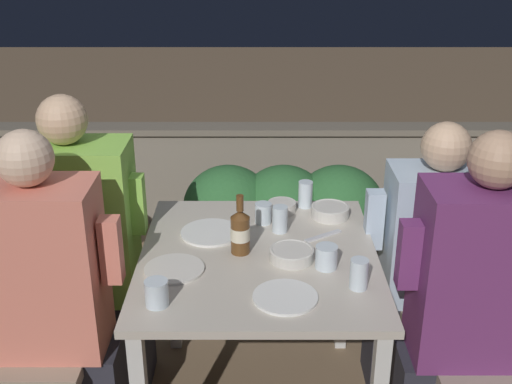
% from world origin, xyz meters
% --- Properties ---
extents(parapet_wall, '(9.00, 0.18, 0.66)m').
position_xyz_m(parapet_wall, '(0.00, 1.82, 0.33)').
color(parapet_wall, gray).
rests_on(parapet_wall, ground_plane).
extents(dining_table, '(0.88, 0.96, 0.73)m').
position_xyz_m(dining_table, '(0.00, 0.00, 0.64)').
color(dining_table, '#BCB2A3').
rests_on(dining_table, ground_plane).
extents(planter_hedge, '(1.05, 0.47, 0.71)m').
position_xyz_m(planter_hedge, '(0.13, 0.96, 0.39)').
color(planter_hedge, brown).
rests_on(planter_hedge, ground_plane).
extents(chair_left_near, '(0.42, 0.42, 0.85)m').
position_xyz_m(chair_left_near, '(-0.92, -0.15, 0.51)').
color(chair_left_near, gray).
rests_on(chair_left_near, ground_plane).
extents(person_coral_top, '(0.49, 0.26, 1.27)m').
position_xyz_m(person_coral_top, '(-0.73, -0.15, 0.63)').
color(person_coral_top, '#282833').
rests_on(person_coral_top, ground_plane).
extents(chair_left_far, '(0.42, 0.42, 0.85)m').
position_xyz_m(chair_left_far, '(-0.89, 0.20, 0.51)').
color(chair_left_far, gray).
rests_on(chair_left_far, ground_plane).
extents(person_green_blouse, '(0.52, 0.26, 1.29)m').
position_xyz_m(person_green_blouse, '(-0.70, 0.20, 0.64)').
color(person_green_blouse, '#282833').
rests_on(person_green_blouse, ground_plane).
extents(chair_right_near, '(0.42, 0.42, 0.85)m').
position_xyz_m(chair_right_near, '(0.92, -0.20, 0.51)').
color(chair_right_near, gray).
rests_on(chair_right_near, ground_plane).
extents(person_purple_stripe, '(0.50, 0.26, 1.28)m').
position_xyz_m(person_purple_stripe, '(0.72, -0.20, 0.64)').
color(person_purple_stripe, '#282833').
rests_on(person_purple_stripe, ground_plane).
extents(chair_right_far, '(0.42, 0.42, 0.85)m').
position_xyz_m(chair_right_far, '(0.87, 0.19, 0.51)').
color(chair_right_far, gray).
rests_on(chair_right_far, ground_plane).
extents(person_blue_shirt, '(0.48, 0.26, 1.18)m').
position_xyz_m(person_blue_shirt, '(0.67, 0.19, 0.59)').
color(person_blue_shirt, '#282833').
rests_on(person_blue_shirt, ground_plane).
extents(beer_bottle, '(0.07, 0.07, 0.23)m').
position_xyz_m(beer_bottle, '(-0.07, 0.02, 0.82)').
color(beer_bottle, brown).
rests_on(beer_bottle, dining_table).
extents(plate_0, '(0.21, 0.21, 0.01)m').
position_xyz_m(plate_0, '(-0.30, -0.12, 0.74)').
color(plate_0, silver).
rests_on(plate_0, dining_table).
extents(plate_1, '(0.22, 0.22, 0.01)m').
position_xyz_m(plate_1, '(0.09, -0.30, 0.74)').
color(plate_1, white).
rests_on(plate_1, dining_table).
extents(plate_2, '(0.24, 0.24, 0.01)m').
position_xyz_m(plate_2, '(-0.19, 0.17, 0.74)').
color(plate_2, white).
rests_on(plate_2, dining_table).
extents(bowl_0, '(0.16, 0.16, 0.04)m').
position_xyz_m(bowl_0, '(0.12, -0.04, 0.76)').
color(bowl_0, beige).
rests_on(bowl_0, dining_table).
extents(bowl_1, '(0.16, 0.16, 0.05)m').
position_xyz_m(bowl_1, '(0.30, 0.32, 0.76)').
color(bowl_1, beige).
rests_on(bowl_1, dining_table).
extents(bowl_2, '(0.12, 0.12, 0.04)m').
position_xyz_m(bowl_2, '(0.10, 0.38, 0.76)').
color(bowl_2, beige).
rests_on(bowl_2, dining_table).
extents(glass_cup_0, '(0.07, 0.07, 0.08)m').
position_xyz_m(glass_cup_0, '(0.02, 0.27, 0.78)').
color(glass_cup_0, silver).
rests_on(glass_cup_0, dining_table).
extents(glass_cup_1, '(0.06, 0.06, 0.11)m').
position_xyz_m(glass_cup_1, '(0.33, -0.23, 0.79)').
color(glass_cup_1, silver).
rests_on(glass_cup_1, dining_table).
extents(glass_cup_2, '(0.08, 0.08, 0.09)m').
position_xyz_m(glass_cup_2, '(-0.33, -0.34, 0.78)').
color(glass_cup_2, silver).
rests_on(glass_cup_2, dining_table).
extents(glass_cup_3, '(0.06, 0.06, 0.12)m').
position_xyz_m(glass_cup_3, '(0.20, 0.42, 0.79)').
color(glass_cup_3, silver).
rests_on(glass_cup_3, dining_table).
extents(glass_cup_4, '(0.08, 0.08, 0.08)m').
position_xyz_m(glass_cup_4, '(0.24, -0.10, 0.78)').
color(glass_cup_4, silver).
rests_on(glass_cup_4, dining_table).
extents(glass_cup_5, '(0.06, 0.06, 0.11)m').
position_xyz_m(glass_cup_5, '(0.08, 0.19, 0.79)').
color(glass_cup_5, silver).
rests_on(glass_cup_5, dining_table).
extents(fork_0, '(0.15, 0.11, 0.01)m').
position_xyz_m(fork_0, '(0.25, 0.14, 0.74)').
color(fork_0, silver).
rests_on(fork_0, dining_table).
extents(potted_plant, '(0.34, 0.34, 0.76)m').
position_xyz_m(potted_plant, '(-1.09, 0.82, 0.46)').
color(potted_plant, '#B2A899').
rests_on(potted_plant, ground_plane).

